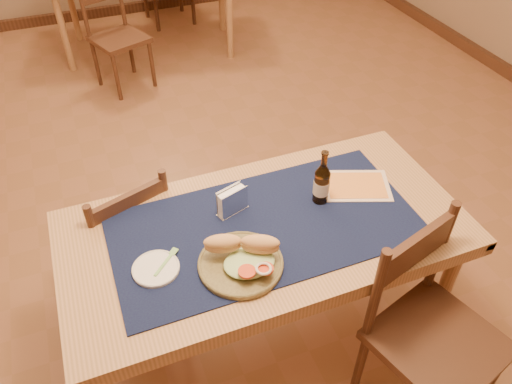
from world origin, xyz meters
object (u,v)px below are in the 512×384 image
object	(u,v)px
chair_main_far	(126,239)
chair_main_near	(430,331)
main_table	(265,241)
sandwich_plate	(243,259)
beer_bottle	(322,183)
napkin_holder	(232,201)

from	to	relation	value
chair_main_far	chair_main_near	world-z (taller)	chair_main_near
main_table	chair_main_far	world-z (taller)	chair_main_far
sandwich_plate	main_table	bearing A→B (deg)	46.03
chair_main_far	chair_main_near	distance (m)	1.39
chair_main_far	sandwich_plate	bearing A→B (deg)	-58.17
chair_main_near	sandwich_plate	distance (m)	0.78
chair_main_far	beer_bottle	xyz separation A→B (m)	(0.79, -0.39, 0.40)
sandwich_plate	napkin_holder	world-z (taller)	sandwich_plate
main_table	sandwich_plate	xyz separation A→B (m)	(-0.15, -0.16, 0.12)
chair_main_far	chair_main_near	xyz separation A→B (m)	(1.00, -0.96, 0.05)
sandwich_plate	beer_bottle	bearing A→B (deg)	26.86
chair_main_far	chair_main_near	bearing A→B (deg)	-43.77
napkin_holder	main_table	bearing A→B (deg)	-52.80
chair_main_near	beer_bottle	xyz separation A→B (m)	(-0.21, 0.57, 0.36)
beer_bottle	chair_main_far	bearing A→B (deg)	154.01
main_table	sandwich_plate	world-z (taller)	sandwich_plate
main_table	beer_bottle	size ratio (longest dim) A/B	6.45
chair_main_near	sandwich_plate	size ratio (longest dim) A/B	3.02
chair_main_far	chair_main_near	size ratio (longest dim) A/B	0.90
chair_main_far	sandwich_plate	world-z (taller)	sandwich_plate
sandwich_plate	napkin_holder	xyz separation A→B (m)	(0.06, 0.28, 0.02)
sandwich_plate	chair_main_near	bearing A→B (deg)	-29.77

